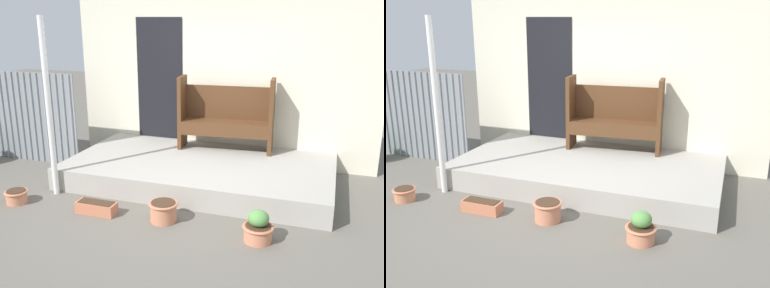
# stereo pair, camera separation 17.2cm
# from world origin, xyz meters

# --- Properties ---
(ground_plane) EXTENTS (24.00, 24.00, 0.00)m
(ground_plane) POSITION_xyz_m (0.00, 0.00, 0.00)
(ground_plane) COLOR #666056
(porch_slab) EXTENTS (3.77, 2.02, 0.31)m
(porch_slab) POSITION_xyz_m (0.10, 1.01, 0.16)
(porch_slab) COLOR #A8A399
(porch_slab) RESTS_ON ground_plane
(house_wall) EXTENTS (4.97, 0.08, 2.60)m
(house_wall) POSITION_xyz_m (0.06, 2.05, 1.30)
(house_wall) COLOR beige
(house_wall) RESTS_ON ground_plane
(fence_corrugated) EXTENTS (2.54, 0.05, 1.48)m
(fence_corrugated) POSITION_xyz_m (-3.24, 1.03, 0.74)
(fence_corrugated) COLOR gray
(fence_corrugated) RESTS_ON ground_plane
(support_post) EXTENTS (0.08, 0.08, 2.34)m
(support_post) POSITION_xyz_m (-1.62, -0.06, 1.17)
(support_post) COLOR white
(support_post) RESTS_ON ground_plane
(bench) EXTENTS (1.48, 0.52, 1.14)m
(bench) POSITION_xyz_m (0.30, 1.71, 0.88)
(bench) COLOR #54331C
(bench) RESTS_ON porch_slab
(flower_pot_left) EXTENTS (0.30, 0.30, 0.17)m
(flower_pot_left) POSITION_xyz_m (-1.91, -0.49, 0.10)
(flower_pot_left) COLOR tan
(flower_pot_left) RESTS_ON ground_plane
(flower_pot_middle) EXTENTS (0.35, 0.35, 0.24)m
(flower_pot_middle) POSITION_xyz_m (0.09, -0.36, 0.13)
(flower_pot_middle) COLOR tan
(flower_pot_middle) RESTS_ON ground_plane
(flower_pot_right) EXTENTS (0.34, 0.34, 0.36)m
(flower_pot_right) POSITION_xyz_m (1.23, -0.47, 0.16)
(flower_pot_right) COLOR tan
(flower_pot_right) RESTS_ON ground_plane
(planter_box_rect) EXTENTS (0.50, 0.19, 0.15)m
(planter_box_rect) POSITION_xyz_m (-0.77, -0.43, 0.08)
(planter_box_rect) COLOR #C67251
(planter_box_rect) RESTS_ON ground_plane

